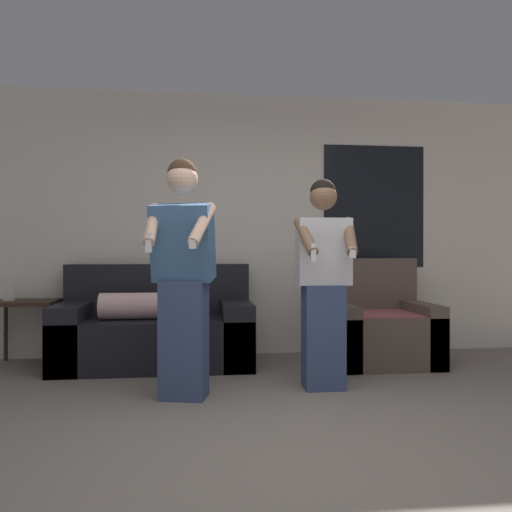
# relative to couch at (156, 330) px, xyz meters

# --- Properties ---
(ground_plane) EXTENTS (14.00, 14.00, 0.00)m
(ground_plane) POSITION_rel_couch_xyz_m (0.93, -2.25, -0.33)
(ground_plane) COLOR slate
(wall_back) EXTENTS (6.94, 0.07, 2.70)m
(wall_back) POSITION_rel_couch_xyz_m (0.95, 0.46, 1.02)
(wall_back) COLOR silver
(wall_back) RESTS_ON ground_plane
(couch) EXTENTS (1.77, 0.85, 0.94)m
(couch) POSITION_rel_couch_xyz_m (0.00, 0.00, 0.00)
(couch) COLOR black
(couch) RESTS_ON ground_plane
(armchair) EXTENTS (0.97, 0.87, 1.00)m
(armchair) POSITION_rel_couch_xyz_m (2.10, -0.11, -0.01)
(armchair) COLOR brown
(armchair) RESTS_ON ground_plane
(side_table) EXTENTS (0.57, 0.46, 0.75)m
(side_table) POSITION_rel_couch_xyz_m (-1.23, 0.17, 0.18)
(side_table) COLOR #332319
(side_table) RESTS_ON ground_plane
(person_left) EXTENTS (0.50, 0.57, 1.73)m
(person_left) POSITION_rel_couch_xyz_m (0.28, -1.12, 0.55)
(person_left) COLOR #384770
(person_left) RESTS_ON ground_plane
(person_right) EXTENTS (0.48, 0.46, 1.63)m
(person_right) POSITION_rel_couch_xyz_m (1.36, -0.96, 0.49)
(person_right) COLOR #384770
(person_right) RESTS_ON ground_plane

